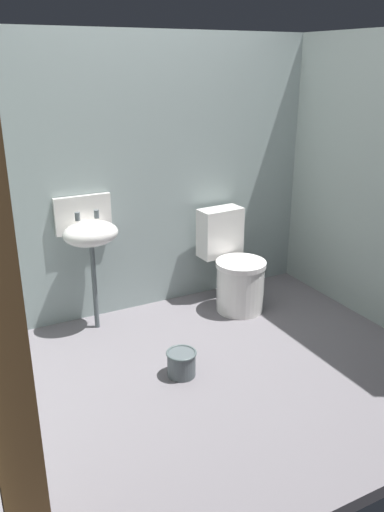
# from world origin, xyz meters

# --- Properties ---
(ground_plane) EXTENTS (3.26, 2.54, 0.08)m
(ground_plane) POSITION_xyz_m (0.00, 0.00, -0.04)
(ground_plane) COLOR slate
(wall_back) EXTENTS (3.26, 0.10, 2.12)m
(wall_back) POSITION_xyz_m (0.00, 1.12, 1.06)
(wall_back) COLOR #93A3A2
(wall_back) RESTS_ON ground
(wall_right) EXTENTS (0.10, 2.34, 2.12)m
(wall_right) POSITION_xyz_m (1.48, 0.10, 1.06)
(wall_right) COLOR #95A49F
(wall_right) RESTS_ON ground
(wooden_door_post) EXTENTS (0.16, 0.16, 2.12)m
(wooden_door_post) POSITION_xyz_m (-1.33, -0.92, 1.06)
(wooden_door_post) COLOR brown
(wooden_door_post) RESTS_ON ground
(toilet_near_wall) EXTENTS (0.43, 0.61, 0.78)m
(toilet_near_wall) POSITION_xyz_m (0.62, 0.72, 0.32)
(toilet_near_wall) COLOR silver
(toilet_near_wall) RESTS_ON ground
(sink) EXTENTS (0.42, 0.35, 0.99)m
(sink) POSITION_xyz_m (-0.50, 0.91, 0.75)
(sink) COLOR #4D565A
(sink) RESTS_ON ground
(bucket) EXTENTS (0.20, 0.20, 0.17)m
(bucket) POSITION_xyz_m (-0.21, 0.01, 0.09)
(bucket) COLOR #4D565A
(bucket) RESTS_ON ground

